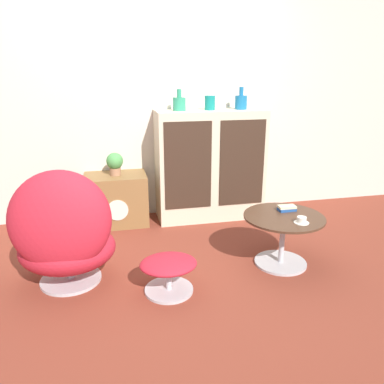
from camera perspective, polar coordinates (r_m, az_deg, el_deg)
The scene contains 13 objects.
ground_plane at distance 3.18m, azimuth -1.82°, elevation -11.54°, with size 12.00×12.00×0.00m, color brown.
wall_back at distance 4.13m, azimuth -5.71°, elevation 14.15°, with size 6.40×0.06×2.60m.
sideboard at distance 4.09m, azimuth 2.71°, elevation 4.13°, with size 1.15×0.46×1.18m.
tv_console at distance 4.05m, azimuth -11.42°, elevation -1.11°, with size 0.64×0.45×0.54m.
egg_chair at distance 2.91m, azimuth -18.91°, elevation -6.32°, with size 0.78×0.72×0.94m.
ottoman at distance 2.79m, azimuth -3.60°, elevation -11.54°, with size 0.42×0.36×0.27m.
coffee_table at distance 3.21m, azimuth 13.65°, elevation -6.04°, with size 0.66×0.66×0.44m.
vase_leftmost at distance 3.92m, azimuth -1.96°, elevation 13.36°, with size 0.13×0.13×0.21m.
vase_inner_left at distance 3.99m, azimuth 2.74°, elevation 13.43°, with size 0.11×0.11×0.15m.
vase_inner_right at distance 4.09m, azimuth 7.47°, elevation 13.50°, with size 0.13×0.13×0.23m.
potted_plant at distance 3.94m, azimuth -11.68°, elevation 4.40°, with size 0.17×0.17×0.23m.
teacup at distance 3.03m, azimuth 16.35°, elevation -4.20°, with size 0.12×0.12×0.05m.
book_stack at distance 3.27m, azimuth 14.24°, elevation -2.40°, with size 0.15×0.09×0.04m.
Camera 1 is at (-0.51, -2.72, 1.55)m, focal length 35.00 mm.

